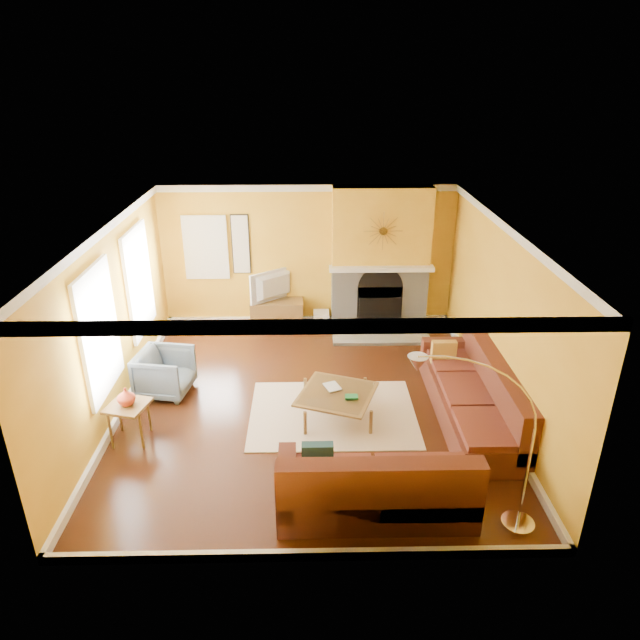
{
  "coord_description": "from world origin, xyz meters",
  "views": [
    {
      "loc": [
        0.02,
        -7.32,
        4.65
      ],
      "look_at": [
        0.18,
        0.4,
        1.19
      ],
      "focal_mm": 32.0,
      "sensor_mm": 36.0,
      "label": 1
    }
  ],
  "objects_px": {
    "armchair": "(165,373)",
    "arc_lamp": "(476,448)",
    "side_table": "(130,422)",
    "coffee_table": "(336,404)",
    "sectional_sofa": "(398,408)",
    "media_console": "(277,314)"
  },
  "relations": [
    {
      "from": "coffee_table",
      "to": "arc_lamp",
      "type": "relative_size",
      "value": 0.47
    },
    {
      "from": "coffee_table",
      "to": "sectional_sofa",
      "type": "bearing_deg",
      "value": -32.01
    },
    {
      "from": "sectional_sofa",
      "to": "side_table",
      "type": "distance_m",
      "value": 3.6
    },
    {
      "from": "sectional_sofa",
      "to": "coffee_table",
      "type": "xyz_separation_m",
      "value": [
        -0.8,
        0.5,
        -0.25
      ]
    },
    {
      "from": "armchair",
      "to": "coffee_table",
      "type": "bearing_deg",
      "value": -95.59
    },
    {
      "from": "media_console",
      "to": "side_table",
      "type": "xyz_separation_m",
      "value": [
        -1.8,
        -3.6,
        0.0
      ]
    },
    {
      "from": "coffee_table",
      "to": "armchair",
      "type": "bearing_deg",
      "value": 164.93
    },
    {
      "from": "arc_lamp",
      "to": "side_table",
      "type": "bearing_deg",
      "value": 157.6
    },
    {
      "from": "sectional_sofa",
      "to": "arc_lamp",
      "type": "bearing_deg",
      "value": -72.84
    },
    {
      "from": "sectional_sofa",
      "to": "side_table",
      "type": "relative_size",
      "value": 6.73
    },
    {
      "from": "side_table",
      "to": "coffee_table",
      "type": "bearing_deg",
      "value": 10.12
    },
    {
      "from": "side_table",
      "to": "armchair",
      "type": "bearing_deg",
      "value": 80.54
    },
    {
      "from": "media_console",
      "to": "side_table",
      "type": "bearing_deg",
      "value": -116.57
    },
    {
      "from": "media_console",
      "to": "arc_lamp",
      "type": "bearing_deg",
      "value": -66.31
    },
    {
      "from": "side_table",
      "to": "arc_lamp",
      "type": "bearing_deg",
      "value": -22.4
    },
    {
      "from": "media_console",
      "to": "armchair",
      "type": "bearing_deg",
      "value": -123.69
    },
    {
      "from": "coffee_table",
      "to": "side_table",
      "type": "distance_m",
      "value": 2.85
    },
    {
      "from": "sectional_sofa",
      "to": "media_console",
      "type": "xyz_separation_m",
      "value": [
        -1.8,
        3.6,
        -0.17
      ]
    },
    {
      "from": "sectional_sofa",
      "to": "armchair",
      "type": "distance_m",
      "value": 3.61
    },
    {
      "from": "sectional_sofa",
      "to": "coffee_table",
      "type": "relative_size",
      "value": 3.7
    },
    {
      "from": "coffee_table",
      "to": "media_console",
      "type": "bearing_deg",
      "value": 107.88
    },
    {
      "from": "armchair",
      "to": "arc_lamp",
      "type": "height_order",
      "value": "arc_lamp"
    }
  ]
}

